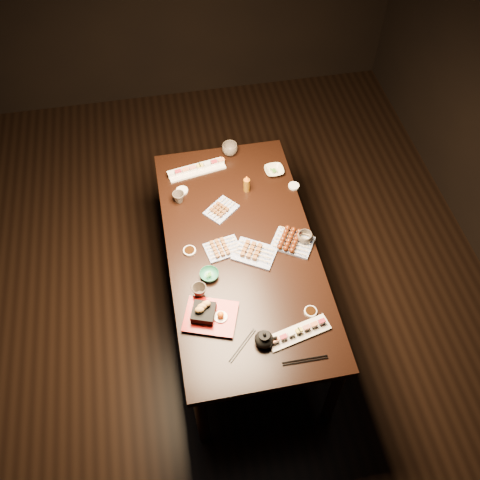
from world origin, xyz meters
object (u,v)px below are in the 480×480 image
Objects in this scene: sushi_platter_near at (299,332)px; teacup_near_left at (199,291)px; yakitori_plate_left at (221,208)px; yakitori_plate_right at (255,251)px; teacup_far_right at (230,149)px; teacup_far_left at (179,197)px; condiment_bottle at (247,183)px; sushi_platter_far at (196,168)px; tempura_tray at (210,313)px; dining_table at (241,282)px; yakitori_plate_center at (223,247)px; edamame_bowl_cream at (274,171)px; edamame_bowl_green at (209,275)px; teacup_mid_right at (305,238)px; teapot at (264,338)px.

teacup_near_left is (-0.49, 0.34, 0.02)m from sushi_platter_near.
sushi_platter_near is at bearing -113.90° from yakitori_plate_left.
yakitori_plate_right is 0.89m from teacup_far_right.
condiment_bottle is at bearing 1.65° from teacup_far_left.
sushi_platter_near is at bearing -85.22° from teacup_far_right.
condiment_bottle is at bearing 130.99° from sushi_platter_far.
dining_table is at bearing 78.91° from tempura_tray.
teacup_far_left is at bearing 104.86° from yakitori_plate_center.
condiment_bottle reaches higher than edamame_bowl_cream.
condiment_bottle is (0.05, 0.52, 0.04)m from yakitori_plate_right.
edamame_bowl_green is at bearing -126.60° from edamame_bowl_cream.
edamame_bowl_green is 0.63m from teacup_mid_right.
tempura_tray reaches higher than edamame_bowl_cream.
tempura_tray is (-0.33, -0.38, 0.02)m from yakitori_plate_right.
yakitori_plate_right is 0.53m from condiment_bottle.
tempura_tray reaches higher than sushi_platter_far.
edamame_bowl_cream is at bearing 70.23° from sushi_platter_near.
edamame_bowl_green is 0.28m from tempura_tray.
teacup_far_left is 0.72× the size of teacup_far_right.
tempura_tray is at bearing 75.71° from sushi_platter_far.
teapot reaches higher than yakitori_plate_center.
yakitori_plate_right is 0.59m from teapot.
yakitori_plate_left is 0.78m from tempura_tray.
dining_table is 6.31× the size of tempura_tray.
teacup_near_left is at bearing -126.16° from edamame_bowl_cream.
condiment_bottle reaches higher than tempura_tray.
edamame_bowl_green is at bearing -166.49° from teacup_mid_right.
yakitori_plate_left reaches higher than edamame_bowl_green.
teacup_mid_right is at bearing -33.28° from teacup_far_left.
teacup_mid_right is (0.65, 0.42, -0.02)m from tempura_tray.
yakitori_plate_center is at bearing 91.65° from tempura_tray.
teacup_mid_right is (0.69, 0.26, -0.00)m from teacup_near_left.
edamame_bowl_green is (-0.22, -0.17, 0.39)m from dining_table.
yakitori_plate_left is 0.70× the size of tempura_tray.
teacup_far_left is at bearing 113.88° from tempura_tray.
sushi_platter_near is 1.22m from edamame_bowl_cream.
teacup_near_left reaches higher than edamame_bowl_cream.
sushi_platter_near is 1.79× the size of yakitori_plate_left.
teapot is at bearing -64.92° from edamame_bowl_green.
teacup_far_right is at bearing 97.55° from condiment_bottle.
yakitori_plate_left is 0.96m from teapot.
dining_table is at bearing 94.46° from sushi_platter_near.
yakitori_plate_right is 1.84× the size of condiment_bottle.
teacup_far_right is 0.37m from condiment_bottle.
dining_table is 0.58m from teacup_near_left.
condiment_bottle is (-0.07, 1.09, 0.04)m from sushi_platter_near.
teacup_mid_right reaches higher than dining_table.
yakitori_plate_left is 0.49m from edamame_bowl_cream.
teacup_far_left reaches higher than edamame_bowl_cream.
tempura_tray is at bearing -112.88° from condiment_bottle.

